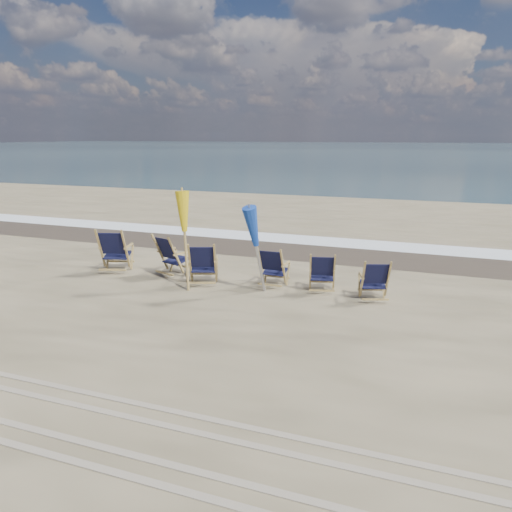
# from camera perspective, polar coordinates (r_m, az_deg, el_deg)

# --- Properties ---
(ocean) EXTENTS (400.00, 400.00, 0.00)m
(ocean) POSITION_cam_1_polar(r_m,az_deg,el_deg) (135.01, 19.62, 11.46)
(ocean) COLOR #334E55
(ocean) RESTS_ON ground
(surf_foam) EXTENTS (200.00, 1.40, 0.01)m
(surf_foam) POSITION_cam_1_polar(r_m,az_deg,el_deg) (15.95, 7.77, 1.69)
(surf_foam) COLOR silver
(surf_foam) RESTS_ON ground
(wet_sand_strip) EXTENTS (200.00, 2.60, 0.00)m
(wet_sand_strip) POSITION_cam_1_polar(r_m,az_deg,el_deg) (14.53, 6.42, 0.55)
(wet_sand_strip) COLOR #42362A
(wet_sand_strip) RESTS_ON ground
(tire_tracks) EXTENTS (80.00, 1.30, 0.01)m
(tire_tracks) POSITION_cam_1_polar(r_m,az_deg,el_deg) (6.29, -17.20, -18.26)
(tire_tracks) COLOR gray
(tire_tracks) RESTS_ON ground
(beach_chair_0) EXTENTS (0.92, 0.97, 1.11)m
(beach_chair_0) POSITION_cam_1_polar(r_m,az_deg,el_deg) (12.42, -14.66, 0.58)
(beach_chair_0) COLOR black
(beach_chair_0) RESTS_ON ground
(beach_chair_1) EXTENTS (0.86, 0.91, 1.02)m
(beach_chair_1) POSITION_cam_1_polar(r_m,az_deg,el_deg) (11.72, -9.13, -0.14)
(beach_chair_1) COLOR black
(beach_chair_1) RESTS_ON ground
(beach_chair_2) EXTENTS (0.85, 0.90, 1.00)m
(beach_chair_2) POSITION_cam_1_polar(r_m,az_deg,el_deg) (11.05, -4.69, -0.93)
(beach_chair_2) COLOR black
(beach_chair_2) RESTS_ON ground
(beach_chair_3) EXTENTS (0.60, 0.67, 0.93)m
(beach_chair_3) POSITION_cam_1_polar(r_m,az_deg,el_deg) (10.80, 3.11, -1.43)
(beach_chair_3) COLOR black
(beach_chair_3) RESTS_ON ground
(beach_chair_4) EXTENTS (0.71, 0.76, 0.89)m
(beach_chair_4) POSITION_cam_1_polar(r_m,az_deg,el_deg) (10.60, 8.93, -1.96)
(beach_chair_4) COLOR black
(beach_chair_4) RESTS_ON ground
(beach_chair_5) EXTENTS (0.74, 0.79, 0.89)m
(beach_chair_5) POSITION_cam_1_polar(r_m,az_deg,el_deg) (10.28, 14.84, -2.77)
(beach_chair_5) COLOR black
(beach_chair_5) RESTS_ON ground
(umbrella_yellow) EXTENTS (0.30, 0.30, 2.12)m
(umbrella_yellow) POSITION_cam_1_polar(r_m,az_deg,el_deg) (10.60, -8.17, 4.43)
(umbrella_yellow) COLOR #A28448
(umbrella_yellow) RESTS_ON ground
(umbrella_blue) EXTENTS (0.30, 0.30, 1.94)m
(umbrella_blue) POSITION_cam_1_polar(r_m,az_deg,el_deg) (10.22, 0.22, 3.28)
(umbrella_blue) COLOR #A5A5AD
(umbrella_blue) RESTS_ON ground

